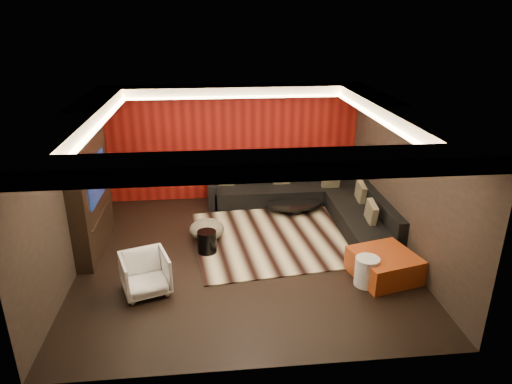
{
  "coord_description": "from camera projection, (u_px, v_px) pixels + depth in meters",
  "views": [
    {
      "loc": [
        -0.55,
        -7.66,
        4.33
      ],
      "look_at": [
        0.3,
        0.6,
        1.05
      ],
      "focal_mm": 32.0,
      "sensor_mm": 36.0,
      "label": 1
    }
  ],
  "objects": [
    {
      "name": "soffit_right",
      "position": [
        395.0,
        112.0,
        7.99
      ],
      "size": [
        0.6,
        4.8,
        0.22
      ],
      "primitive_type": "cube",
      "color": "silver",
      "rests_on": "ground"
    },
    {
      "name": "coffee_table",
      "position": [
        294.0,
        207.0,
        10.55
      ],
      "size": [
        1.38,
        1.38,
        0.22
      ],
      "primitive_type": "cylinder",
      "rotation": [
        0.0,
        0.0,
        0.07
      ],
      "color": "black",
      "rests_on": "rug"
    },
    {
      "name": "ceiling",
      "position": [
        242.0,
        109.0,
        7.69
      ],
      "size": [
        6.0,
        6.0,
        0.02
      ],
      "primitive_type": "cube",
      "color": "silver",
      "rests_on": "ground"
    },
    {
      "name": "drum_stool",
      "position": [
        207.0,
        242.0,
        8.73
      ],
      "size": [
        0.41,
        0.41,
        0.43
      ],
      "primitive_type": "cylinder",
      "rotation": [
        0.0,
        0.0,
        -0.11
      ],
      "color": "black",
      "rests_on": "rug"
    },
    {
      "name": "cove_right",
      "position": [
        376.0,
        118.0,
        7.99
      ],
      "size": [
        0.08,
        4.8,
        0.04
      ],
      "primitive_type": "cube",
      "color": "#FFD899",
      "rests_on": "ground"
    },
    {
      "name": "throw_pillows",
      "position": [
        311.0,
        186.0,
        10.42
      ],
      "size": [
        3.2,
        2.72,
        0.5
      ],
      "color": "#C5BB90",
      "rests_on": "sectional_sofa"
    },
    {
      "name": "striped_pouf",
      "position": [
        207.0,
        229.0,
        9.28
      ],
      "size": [
        0.93,
        0.93,
        0.39
      ],
      "primitive_type": "ellipsoid",
      "rotation": [
        0.0,
        0.0,
        -0.43
      ],
      "color": "#C2BA96",
      "rests_on": "rug"
    },
    {
      "name": "rug",
      "position": [
        292.0,
        235.0,
        9.47
      ],
      "size": [
        4.32,
        3.45,
        0.02
      ],
      "primitive_type": "cube",
      "rotation": [
        0.0,
        0.0,
        0.12
      ],
      "color": "beige",
      "rests_on": "floor"
    },
    {
      "name": "cove_left",
      "position": [
        100.0,
        124.0,
        7.54
      ],
      "size": [
        0.08,
        4.8,
        0.04
      ],
      "primitive_type": "cube",
      "color": "#FFD899",
      "rests_on": "ground"
    },
    {
      "name": "cove_front",
      "position": [
        256.0,
        164.0,
        5.59
      ],
      "size": [
        4.8,
        0.08,
        0.04
      ],
      "primitive_type": "cube",
      "color": "#FFD899",
      "rests_on": "ground"
    },
    {
      "name": "soffit_back",
      "position": [
        233.0,
        91.0,
        10.23
      ],
      "size": [
        6.0,
        0.6,
        0.22
      ],
      "primitive_type": "cube",
      "color": "silver",
      "rests_on": "ground"
    },
    {
      "name": "soffit_front",
      "position": [
        259.0,
        165.0,
        5.24
      ],
      "size": [
        6.0,
        0.6,
        0.22
      ],
      "primitive_type": "cube",
      "color": "silver",
      "rests_on": "ground"
    },
    {
      "name": "wall_back",
      "position": [
        233.0,
        143.0,
        10.99
      ],
      "size": [
        6.0,
        0.02,
        2.8
      ],
      "primitive_type": "cube",
      "color": "black",
      "rests_on": "ground"
    },
    {
      "name": "wall_left",
      "position": [
        70.0,
        193.0,
        7.92
      ],
      "size": [
        0.02,
        6.0,
        2.8
      ],
      "primitive_type": "cube",
      "color": "black",
      "rests_on": "ground"
    },
    {
      "name": "tv_screen",
      "position": [
        97.0,
        178.0,
        8.49
      ],
      "size": [
        0.04,
        1.3,
        0.8
      ],
      "primitive_type": "cube",
      "color": "black",
      "rests_on": "ground"
    },
    {
      "name": "floor",
      "position": [
        244.0,
        255.0,
        8.73
      ],
      "size": [
        6.0,
        6.0,
        0.02
      ],
      "primitive_type": "cube",
      "color": "black",
      "rests_on": "ground"
    },
    {
      "name": "red_feature_wall",
      "position": [
        234.0,
        143.0,
        10.96
      ],
      "size": [
        5.98,
        0.05,
        2.78
      ],
      "primitive_type": "cube",
      "color": "#6B0C0A",
      "rests_on": "ground"
    },
    {
      "name": "armchair",
      "position": [
        145.0,
        274.0,
        7.46
      ],
      "size": [
        0.93,
        0.94,
        0.68
      ],
      "primitive_type": "imported",
      "rotation": [
        0.0,
        0.0,
        0.33
      ],
      "color": "silver",
      "rests_on": "floor"
    },
    {
      "name": "sectional_sofa",
      "position": [
        312.0,
        201.0,
        10.52
      ],
      "size": [
        3.65,
        3.5,
        0.75
      ],
      "color": "black",
      "rests_on": "floor"
    },
    {
      "name": "tv_shelf",
      "position": [
        102.0,
        215.0,
        8.77
      ],
      "size": [
        0.04,
        1.6,
        0.04
      ],
      "primitive_type": "cube",
      "color": "black",
      "rests_on": "ground"
    },
    {
      "name": "cove_back",
      "position": [
        234.0,
        97.0,
        9.95
      ],
      "size": [
        4.8,
        0.08,
        0.04
      ],
      "primitive_type": "cube",
      "color": "#FFD899",
      "rests_on": "ground"
    },
    {
      "name": "tv_surround",
      "position": [
        90.0,
        196.0,
        8.6
      ],
      "size": [
        0.3,
        2.0,
        2.2
      ],
      "primitive_type": "cube",
      "color": "black",
      "rests_on": "ground"
    },
    {
      "name": "wall_right",
      "position": [
        404.0,
        181.0,
        8.5
      ],
      "size": [
        0.02,
        6.0,
        2.8
      ],
      "primitive_type": "cube",
      "color": "black",
      "rests_on": "ground"
    },
    {
      "name": "white_side_table",
      "position": [
        367.0,
        271.0,
        7.69
      ],
      "size": [
        0.45,
        0.45,
        0.51
      ],
      "primitive_type": "cylinder",
      "rotation": [
        0.0,
        0.0,
        -0.13
      ],
      "color": "silver",
      "rests_on": "floor"
    },
    {
      "name": "orange_ottoman",
      "position": [
        384.0,
        265.0,
        7.94
      ],
      "size": [
        1.21,
        1.21,
        0.44
      ],
      "primitive_type": "cube",
      "rotation": [
        0.0,
        0.0,
        0.25
      ],
      "color": "#992F13",
      "rests_on": "floor"
    },
    {
      "name": "soffit_left",
      "position": [
        78.0,
        119.0,
        7.48
      ],
      "size": [
        0.6,
        4.8,
        0.22
      ],
      "primitive_type": "cube",
      "color": "silver",
      "rests_on": "ground"
    }
  ]
}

